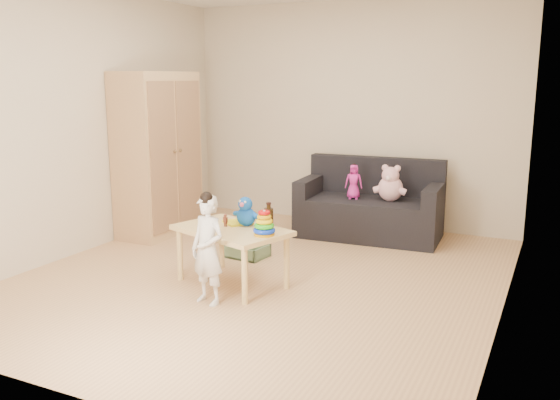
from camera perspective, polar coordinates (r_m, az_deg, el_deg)
The scene contains 13 objects.
room at distance 5.03m, azimuth -1.76°, elevation 6.79°, with size 4.50×4.50×4.50m.
wardrobe at distance 6.71m, azimuth -11.69°, elevation 4.34°, with size 0.50×1.00×1.79m, color tan.
sofa at distance 6.59m, azimuth 8.54°, elevation -1.70°, with size 1.53×0.76×0.43m, color black.
play_table at distance 5.05m, azimuth -4.64°, elevation -5.42°, with size 0.94×0.59×0.49m, color #EECB82.
storage_bin at distance 5.86m, azimuth -3.28°, elevation -4.88°, with size 0.40×0.30×0.12m, color #60835F, non-canonical shape.
toddler at distance 4.61m, azimuth -6.96°, elevation -4.93°, with size 0.31×0.21×0.84m, color silver.
pink_bear at distance 6.45m, azimuth 10.60°, elevation 1.37°, with size 0.29×0.25×0.33m, color #FFBBC8, non-canonical shape.
doll at distance 6.49m, azimuth 7.10°, elevation 1.72°, with size 0.19×0.13×0.37m, color #E12AA9.
ring_stacker at distance 4.72m, azimuth -1.53°, elevation -2.46°, with size 0.18×0.18×0.20m.
brown_bottle at distance 4.94m, azimuth -1.09°, elevation -1.68°, with size 0.08×0.08×0.22m.
blue_plush at distance 5.03m, azimuth -3.29°, elevation -1.05°, with size 0.21×0.17×0.26m, color blue, non-canonical shape.
wooden_figure at distance 5.02m, azimuth -5.28°, elevation -1.94°, with size 0.04×0.04×0.11m, color brown, non-canonical shape.
yellow_book at distance 5.14m, azimuth -4.07°, elevation -2.16°, with size 0.21×0.21×0.02m, color yellow.
Camera 1 is at (2.32, -4.44, 1.73)m, focal length 38.00 mm.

